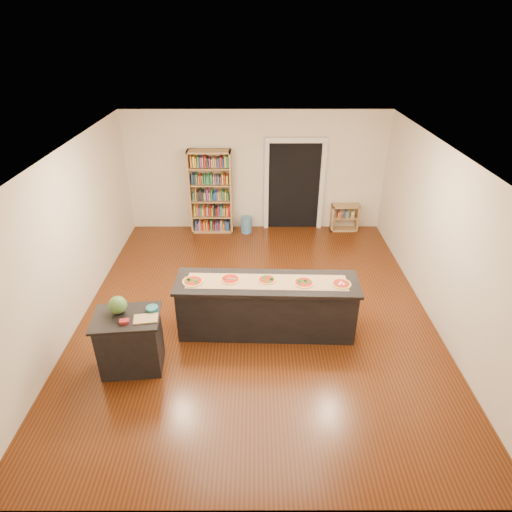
{
  "coord_description": "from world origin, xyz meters",
  "views": [
    {
      "loc": [
        -0.01,
        -6.12,
        4.52
      ],
      "look_at": [
        0.0,
        0.2,
        1.0
      ],
      "focal_mm": 30.0,
      "sensor_mm": 36.0,
      "label": 1
    }
  ],
  "objects_px": {
    "bookshelf": "(211,192)",
    "watermelon": "(118,305)",
    "side_counter": "(131,342)",
    "low_shelf": "(344,217)",
    "waste_bin": "(246,225)",
    "kitchen_island": "(266,306)"
  },
  "relations": [
    {
      "from": "kitchen_island",
      "to": "bookshelf",
      "type": "xyz_separation_m",
      "value": [
        -1.21,
        3.79,
        0.51
      ]
    },
    {
      "from": "side_counter",
      "to": "watermelon",
      "type": "height_order",
      "value": "watermelon"
    },
    {
      "from": "low_shelf",
      "to": "watermelon",
      "type": "bearing_deg",
      "value": -131.58
    },
    {
      "from": "low_shelf",
      "to": "side_counter",
      "type": "bearing_deg",
      "value": -130.18
    },
    {
      "from": "side_counter",
      "to": "bookshelf",
      "type": "height_order",
      "value": "bookshelf"
    },
    {
      "from": "bookshelf",
      "to": "waste_bin",
      "type": "bearing_deg",
      "value": -6.28
    },
    {
      "from": "kitchen_island",
      "to": "bookshelf",
      "type": "height_order",
      "value": "bookshelf"
    },
    {
      "from": "watermelon",
      "to": "kitchen_island",
      "type": "bearing_deg",
      "value": 19.71
    },
    {
      "from": "kitchen_island",
      "to": "side_counter",
      "type": "relative_size",
      "value": 3.11
    },
    {
      "from": "bookshelf",
      "to": "watermelon",
      "type": "relative_size",
      "value": 7.69
    },
    {
      "from": "watermelon",
      "to": "side_counter",
      "type": "bearing_deg",
      "value": -37.65
    },
    {
      "from": "bookshelf",
      "to": "watermelon",
      "type": "distance_m",
      "value": 4.63
    },
    {
      "from": "low_shelf",
      "to": "waste_bin",
      "type": "relative_size",
      "value": 1.66
    },
    {
      "from": "kitchen_island",
      "to": "bookshelf",
      "type": "distance_m",
      "value": 4.01
    },
    {
      "from": "low_shelf",
      "to": "bookshelf",
      "type": "bearing_deg",
      "value": -179.37
    },
    {
      "from": "kitchen_island",
      "to": "watermelon",
      "type": "xyz_separation_m",
      "value": [
        -2.09,
        -0.75,
        0.56
      ]
    },
    {
      "from": "side_counter",
      "to": "low_shelf",
      "type": "bearing_deg",
      "value": 44.33
    },
    {
      "from": "low_shelf",
      "to": "waste_bin",
      "type": "height_order",
      "value": "low_shelf"
    },
    {
      "from": "bookshelf",
      "to": "kitchen_island",
      "type": "bearing_deg",
      "value": -72.28
    },
    {
      "from": "low_shelf",
      "to": "watermelon",
      "type": "distance_m",
      "value": 6.16
    },
    {
      "from": "side_counter",
      "to": "low_shelf",
      "type": "height_order",
      "value": "side_counter"
    },
    {
      "from": "low_shelf",
      "to": "watermelon",
      "type": "xyz_separation_m",
      "value": [
        -4.06,
        -4.58,
        0.71
      ]
    }
  ]
}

